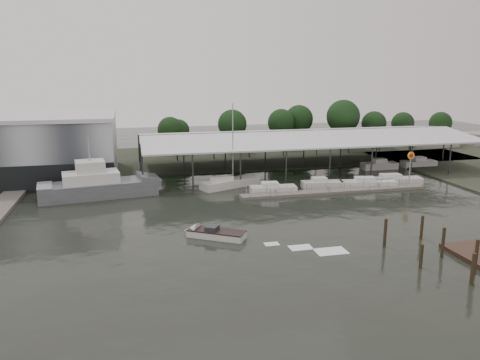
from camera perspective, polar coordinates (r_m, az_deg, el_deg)
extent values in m
plane|color=black|center=(55.19, 1.49, -5.02)|extent=(200.00, 200.00, 0.00)
cube|color=#343A2B|center=(95.22, -4.94, 2.71)|extent=(140.00, 30.00, 0.30)
cube|color=#AFB5BB|center=(82.92, -23.27, 3.58)|extent=(24.00, 20.00, 10.00)
cube|color=black|center=(73.73, -24.35, 0.04)|extent=(24.00, 0.30, 4.00)
cube|color=white|center=(82.33, -23.60, 7.15)|extent=(24.50, 20.50, 0.60)
cube|color=#303236|center=(85.02, 7.86, 5.93)|extent=(58.00, 0.40, 0.30)
cylinder|color=#303236|center=(68.76, -11.78, 0.71)|extent=(0.24, 0.24, 5.50)
cylinder|color=#303236|center=(91.37, -12.22, 3.71)|extent=(0.24, 0.24, 5.50)
cylinder|color=#303236|center=(108.97, 20.00, 4.69)|extent=(0.24, 0.24, 5.50)
cube|color=#6A655D|center=(68.91, -26.75, -2.55)|extent=(3.00, 18.00, 0.50)
cube|color=#6A655D|center=(69.14, 11.46, -1.38)|extent=(28.00, 2.00, 0.40)
cylinder|color=#949699|center=(63.89, 1.16, -1.75)|extent=(0.10, 0.10, 1.20)
cylinder|color=#949699|center=(76.01, 20.15, -0.16)|extent=(0.10, 0.10, 1.20)
cube|color=#949699|center=(68.61, 10.72, -1.03)|extent=(0.30, 0.30, 0.70)
cylinder|color=#949699|center=(74.39, 19.98, 0.92)|extent=(0.16, 0.16, 5.00)
cylinder|color=yellow|center=(73.94, 20.13, 2.82)|extent=(1.10, 0.12, 1.10)
cylinder|color=red|center=(73.88, 20.16, 2.81)|extent=(0.70, 0.05, 0.70)
cube|color=gray|center=(118.62, 22.20, 4.76)|extent=(10.00, 8.00, 4.00)
cube|color=slate|center=(68.53, -16.82, -1.21)|extent=(16.42, 7.28, 2.40)
cube|color=slate|center=(69.21, -11.13, 0.10)|extent=(3.73, 5.12, 1.77)
cube|color=silver|center=(68.06, -17.71, 0.18)|extent=(7.99, 5.17, 1.80)
cube|color=silver|center=(67.72, -17.81, 1.59)|extent=(4.29, 4.03, 1.61)
cylinder|color=#949699|center=(67.31, -17.95, 3.59)|extent=(0.18, 0.18, 3.50)
cube|color=#949699|center=(68.03, -22.74, -0.64)|extent=(2.60, 4.95, 0.15)
cube|color=silver|center=(71.25, -1.18, -0.44)|extent=(9.87, 6.25, 1.40)
cube|color=silver|center=(70.18, -2.20, 0.10)|extent=(3.54, 2.88, 0.80)
cylinder|color=#949699|center=(70.33, -0.88, 4.60)|extent=(0.16, 0.16, 11.70)
cylinder|color=#949699|center=(70.23, -2.01, 0.53)|extent=(3.25, 1.52, 0.12)
cube|color=silver|center=(49.81, -2.89, -6.64)|extent=(6.23, 4.96, 0.90)
cone|color=silver|center=(50.95, -6.03, -6.24)|extent=(2.42, 2.55, 2.00)
cube|color=black|center=(49.68, -2.90, -6.20)|extent=(6.26, 5.01, 0.12)
cube|color=#303236|center=(49.77, -3.42, -5.87)|extent=(1.76, 1.82, 0.50)
cube|color=white|center=(48.12, 3.88, -7.79)|extent=(2.30, 1.50, 0.04)
cube|color=white|center=(47.48, 7.41, -8.17)|extent=(3.10, 2.00, 0.04)
cube|color=white|center=(47.03, 11.03, -8.52)|extent=(3.90, 2.50, 0.04)
cube|color=silver|center=(67.74, 4.06, -1.18)|extent=(6.85, 2.82, 1.10)
cube|color=silver|center=(67.40, 3.66, -0.55)|extent=(2.48, 1.82, 0.70)
cube|color=silver|center=(71.65, 9.98, -0.56)|extent=(6.41, 2.93, 1.10)
cube|color=silver|center=(71.28, 9.64, 0.04)|extent=(2.34, 1.86, 0.70)
cube|color=silver|center=(73.44, 15.30, -0.50)|extent=(8.71, 3.71, 1.10)
cube|color=silver|center=(73.03, 14.99, 0.09)|extent=(3.20, 2.12, 0.70)
cube|color=silver|center=(76.72, 18.15, -0.12)|extent=(9.14, 3.27, 1.10)
cube|color=silver|center=(76.29, 17.87, 0.45)|extent=(3.30, 1.97, 0.70)
cylinder|color=#382D1C|center=(48.27, 23.48, -7.35)|extent=(0.32, 0.32, 3.57)
cylinder|color=#382D1C|center=(45.68, 26.79, -8.71)|extent=(0.32, 0.32, 3.74)
cylinder|color=#382D1C|center=(45.23, 21.20, -9.00)|extent=(0.32, 0.32, 2.84)
cylinder|color=#382D1C|center=(49.13, 17.25, -6.51)|extent=(0.32, 0.32, 3.52)
cylinder|color=#382D1C|center=(52.68, 21.26, -5.71)|extent=(0.32, 0.32, 3.16)
cylinder|color=#382D1C|center=(43.46, 26.47, -10.06)|extent=(0.32, 0.32, 3.35)
cylinder|color=#312116|center=(100.53, -8.44, 4.20)|extent=(0.50, 0.50, 3.79)
sphere|color=#193A18|center=(100.07, -8.51, 6.13)|extent=(5.30, 5.30, 5.30)
cylinder|color=#312116|center=(102.21, -7.49, 4.28)|extent=(0.50, 0.50, 3.46)
sphere|color=#193A18|center=(101.79, -7.54, 6.01)|extent=(4.85, 4.85, 4.85)
cylinder|color=#312116|center=(101.34, -0.94, 4.59)|extent=(0.50, 0.50, 4.44)
sphere|color=#193A18|center=(100.83, -0.95, 6.84)|extent=(6.21, 6.21, 6.21)
cylinder|color=#312116|center=(106.42, 5.00, 4.92)|extent=(0.50, 0.50, 4.33)
sphere|color=#193A18|center=(105.94, 5.04, 7.01)|extent=(6.06, 6.06, 6.06)
cylinder|color=#312116|center=(109.59, 7.12, 5.19)|extent=(0.50, 0.50, 4.65)
sphere|color=#193A18|center=(109.11, 7.19, 7.37)|extent=(6.51, 6.51, 6.51)
cylinder|color=#312116|center=(108.22, 12.34, 5.06)|extent=(0.50, 0.50, 5.29)
sphere|color=#193A18|center=(107.69, 12.46, 7.57)|extent=(7.41, 7.41, 7.41)
cylinder|color=#312116|center=(112.38, 15.89, 4.82)|extent=(0.50, 0.50, 4.00)
sphere|color=#193A18|center=(111.96, 16.00, 6.64)|extent=(5.60, 5.60, 5.60)
cylinder|color=#312116|center=(118.10, 19.10, 4.92)|extent=(0.50, 0.50, 3.77)
sphere|color=#193A18|center=(117.71, 19.22, 6.55)|extent=(5.27, 5.27, 5.27)
cylinder|color=#312116|center=(121.76, 23.10, 4.82)|extent=(0.50, 0.50, 3.77)
sphere|color=#193A18|center=(121.38, 23.24, 6.40)|extent=(5.28, 5.28, 5.28)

